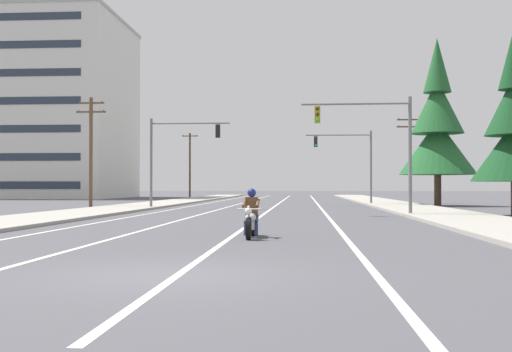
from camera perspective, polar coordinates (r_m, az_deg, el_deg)
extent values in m
plane|color=#47474C|center=(11.24, -8.25, -8.70)|extent=(400.00, 400.00, 0.00)
cube|color=beige|center=(55.94, 2.01, -2.49)|extent=(0.16, 100.00, 0.01)
cube|color=beige|center=(56.17, -1.44, -2.48)|extent=(0.16, 100.00, 0.01)
cube|color=beige|center=(55.91, 5.49, -2.48)|extent=(0.16, 100.00, 0.01)
cube|color=beige|center=(56.55, -4.51, -2.47)|extent=(0.16, 100.00, 0.01)
cube|color=#9E998E|center=(51.41, 12.33, -2.53)|extent=(4.40, 110.00, 0.14)
cube|color=#9E998E|center=(52.30, -9.13, -2.51)|extent=(4.40, 110.00, 0.14)
cylinder|color=black|center=(18.24, -0.67, -4.71)|extent=(0.13, 0.64, 0.64)
cylinder|color=black|center=(19.78, -0.25, -4.42)|extent=(0.13, 0.64, 0.64)
cylinder|color=silver|center=(18.32, -0.64, -3.71)|extent=(0.07, 0.33, 0.68)
sphere|color=white|center=(18.16, -0.69, -3.15)|extent=(0.20, 0.20, 0.20)
cylinder|color=silver|center=(18.36, -0.63, -2.97)|extent=(0.70, 0.05, 0.04)
ellipsoid|color=#B7BABF|center=(18.87, -0.49, -3.73)|extent=(0.32, 0.56, 0.28)
cube|color=silver|center=(19.01, -0.46, -4.41)|extent=(0.24, 0.44, 0.24)
cube|color=black|center=(19.31, -0.37, -3.85)|extent=(0.28, 0.52, 0.12)
cube|color=#B7BABF|center=(19.71, -0.27, -3.55)|extent=(0.20, 0.36, 0.08)
cylinder|color=silver|center=(19.42, -0.76, -4.54)|extent=(0.08, 0.55, 0.08)
cube|color=brown|center=(19.26, -0.38, -2.72)|extent=(0.36, 0.24, 0.56)
sphere|color=navy|center=(19.23, -0.39, -1.50)|extent=(0.26, 0.26, 0.26)
cylinder|color=navy|center=(19.12, 0.00, -3.88)|extent=(0.14, 0.44, 0.30)
cylinder|color=navy|center=(18.96, 0.02, -4.81)|extent=(0.11, 0.16, 0.35)
cylinder|color=brown|center=(18.98, 0.15, -2.45)|extent=(0.10, 0.52, 0.27)
cylinder|color=navy|center=(19.15, -0.84, -3.87)|extent=(0.14, 0.44, 0.30)
cylinder|color=navy|center=(18.99, -0.95, -4.80)|extent=(0.11, 0.16, 0.35)
cylinder|color=brown|center=(19.02, -1.05, -2.44)|extent=(0.10, 0.52, 0.27)
cylinder|color=slate|center=(34.18, 13.57, 1.74)|extent=(0.18, 0.18, 6.20)
cylinder|color=slate|center=(34.11, 8.83, 6.37)|extent=(5.64, 0.18, 0.11)
cube|color=#B79319|center=(33.97, 5.49, 5.46)|extent=(0.30, 0.24, 0.90)
sphere|color=black|center=(33.85, 5.50, 5.99)|extent=(0.18, 0.18, 0.18)
sphere|color=black|center=(33.82, 5.50, 5.49)|extent=(0.18, 0.18, 0.18)
sphere|color=green|center=(33.78, 5.50, 4.98)|extent=(0.18, 0.18, 0.18)
cylinder|color=slate|center=(44.58, -9.33, 1.11)|extent=(0.18, 0.18, 6.20)
cylinder|color=slate|center=(44.18, -5.87, 4.69)|extent=(5.45, 0.16, 0.11)
cube|color=black|center=(43.82, -3.42, 4.01)|extent=(0.30, 0.24, 0.90)
sphere|color=black|center=(44.00, -3.39, 4.39)|extent=(0.18, 0.18, 0.18)
sphere|color=black|center=(43.98, -3.39, 4.00)|extent=(0.18, 0.18, 0.18)
sphere|color=green|center=(43.95, -3.39, 3.61)|extent=(0.18, 0.18, 0.18)
cylinder|color=slate|center=(54.49, 10.20, 0.74)|extent=(0.18, 0.18, 6.20)
cylinder|color=slate|center=(54.38, 7.35, 3.64)|extent=(5.44, 0.21, 0.11)
cube|color=black|center=(54.23, 5.34, 3.07)|extent=(0.30, 0.25, 0.90)
sphere|color=black|center=(54.10, 5.34, 3.39)|extent=(0.18, 0.18, 0.18)
sphere|color=black|center=(54.07, 5.34, 3.08)|extent=(0.18, 0.18, 0.18)
sphere|color=green|center=(54.05, 5.34, 2.76)|extent=(0.18, 0.18, 0.18)
cylinder|color=brown|center=(48.11, -14.50, 2.05)|extent=(0.26, 0.26, 8.01)
cube|color=brown|center=(48.43, -14.48, 6.31)|extent=(1.91, 0.12, 0.12)
cylinder|color=slate|center=(48.70, -15.38, 6.40)|extent=(0.08, 0.08, 0.12)
cylinder|color=slate|center=(48.19, -13.57, 6.47)|extent=(0.08, 0.08, 0.12)
cube|color=brown|center=(48.35, -14.48, 5.55)|extent=(2.20, 0.12, 0.12)
cylinder|color=slate|center=(48.66, -15.52, 5.63)|extent=(0.08, 0.08, 0.12)
cylinder|color=slate|center=(48.07, -13.43, 5.70)|extent=(0.08, 0.08, 0.12)
cylinder|color=#4C3828|center=(60.21, 13.54, 1.47)|extent=(0.26, 0.26, 8.04)
cube|color=#4C3828|center=(60.47, 13.53, 4.90)|extent=(2.29, 0.12, 0.12)
cylinder|color=slate|center=(60.33, 12.62, 5.01)|extent=(0.08, 0.08, 0.12)
cylinder|color=slate|center=(60.64, 14.43, 4.98)|extent=(0.08, 0.08, 0.12)
cube|color=#4C3828|center=(60.41, 13.53, 4.29)|extent=(2.36, 0.12, 0.12)
cylinder|color=slate|center=(60.27, 12.59, 4.39)|extent=(0.08, 0.08, 0.12)
cylinder|color=slate|center=(60.59, 14.46, 4.37)|extent=(0.08, 0.08, 0.12)
cylinder|color=brown|center=(88.03, -5.91, 0.96)|extent=(0.26, 0.26, 8.84)
cube|color=brown|center=(88.25, -5.91, 3.56)|extent=(2.18, 0.12, 0.12)
cylinder|color=slate|center=(88.43, -6.49, 3.62)|extent=(0.08, 0.08, 0.12)
cylinder|color=slate|center=(88.11, -5.32, 3.64)|extent=(0.08, 0.08, 0.12)
cylinder|color=#423023|center=(51.82, 15.88, -1.23)|extent=(0.54, 0.54, 2.44)
cone|color=#1E5628|center=(51.91, 15.87, 2.49)|extent=(5.97, 5.97, 4.28)
cone|color=#1E5628|center=(52.20, 15.85, 6.01)|extent=(4.06, 4.06, 4.28)
cone|color=#1E5628|center=(52.68, 15.83, 9.48)|extent=(2.15, 2.15, 4.28)
cube|color=silver|center=(91.35, -19.75, 5.51)|extent=(25.82, 19.33, 23.36)
cube|color=#ABA9A3|center=(93.42, -19.71, 12.77)|extent=(26.06, 19.57, 0.40)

